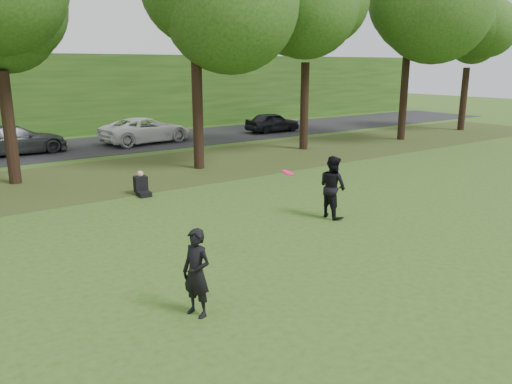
# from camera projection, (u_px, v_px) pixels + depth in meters

# --- Properties ---
(ground) EXTENTS (120.00, 120.00, 0.00)m
(ground) POSITION_uv_depth(u_px,v_px,m) (336.00, 297.00, 9.58)
(ground) COLOR #304E18
(ground) RESTS_ON ground
(leaf_litter) EXTENTS (60.00, 7.00, 0.01)m
(leaf_litter) POSITION_uv_depth(u_px,v_px,m) (103.00, 177.00, 19.78)
(leaf_litter) COLOR #3F3716
(leaf_litter) RESTS_ON ground
(street) EXTENTS (70.00, 7.00, 0.02)m
(street) POSITION_uv_depth(u_px,v_px,m) (50.00, 150.00, 26.05)
(street) COLOR black
(street) RESTS_ON ground
(far_hedge) EXTENTS (70.00, 3.00, 5.00)m
(far_hedge) POSITION_uv_depth(u_px,v_px,m) (20.00, 96.00, 30.14)
(far_hedge) COLOR #214513
(far_hedge) RESTS_ON ground
(player_left) EXTENTS (0.55, 0.68, 1.60)m
(player_left) POSITION_uv_depth(u_px,v_px,m) (197.00, 273.00, 8.71)
(player_left) COLOR black
(player_left) RESTS_ON ground
(player_right) EXTENTS (0.72, 0.91, 1.82)m
(player_right) POSITION_uv_depth(u_px,v_px,m) (333.00, 187.00, 14.40)
(player_right) COLOR black
(player_right) RESTS_ON ground
(parked_cars) EXTENTS (34.68, 3.52, 1.51)m
(parked_cars) POSITION_uv_depth(u_px,v_px,m) (33.00, 140.00, 24.67)
(parked_cars) COLOR black
(parked_cars) RESTS_ON street
(frisbee) EXTENTS (0.33, 0.31, 0.15)m
(frisbee) POSITION_uv_depth(u_px,v_px,m) (288.00, 173.00, 10.85)
(frisbee) COLOR #F71458
(frisbee) RESTS_ON ground
(seated_person) EXTENTS (0.47, 0.76, 0.83)m
(seated_person) POSITION_uv_depth(u_px,v_px,m) (142.00, 186.00, 17.03)
(seated_person) COLOR black
(seated_person) RESTS_ON ground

